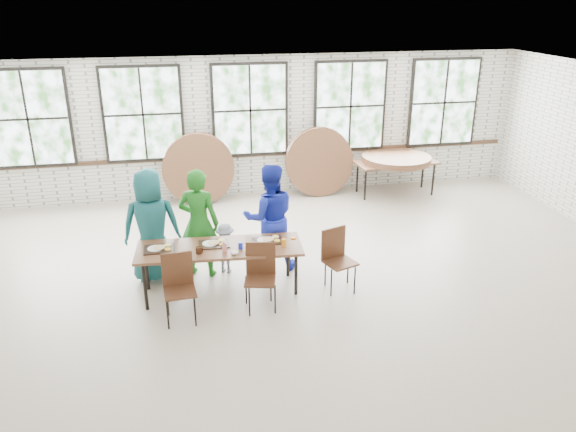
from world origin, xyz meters
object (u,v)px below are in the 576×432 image
at_px(chair_near_right, 260,270).
at_px(dining_table, 220,250).
at_px(storage_table, 396,164).
at_px(chair_near_left, 179,281).

bearing_deg(chair_near_right, dining_table, 149.24).
bearing_deg(storage_table, chair_near_left, -144.14).
bearing_deg(chair_near_left, chair_near_right, 0.88).
relative_size(chair_near_left, storage_table, 0.51).
relative_size(dining_table, storage_table, 1.31).
distance_m(chair_near_left, chair_near_right, 1.14).
distance_m(chair_near_left, storage_table, 6.42).
distance_m(dining_table, chair_near_left, 0.87).
relative_size(dining_table, chair_near_left, 2.58).
height_order(chair_near_right, storage_table, chair_near_right).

